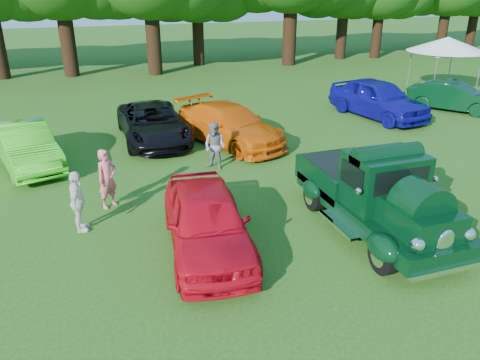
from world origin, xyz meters
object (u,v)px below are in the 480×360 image
object	(u,v)px
back_car_orange	(230,125)
back_car_green	(453,96)
canopy_tent	(447,45)
spectator_grey	(215,146)
back_car_lime	(26,146)
back_car_black	(153,123)
hero_pickup	(375,195)
spectator_pink	(107,179)
spectator_white	(78,202)
back_car_blue	(378,98)
red_convertible	(207,220)

from	to	relation	value
back_car_orange	back_car_green	distance (m)	11.16
canopy_tent	spectator_grey	bearing A→B (deg)	-155.84
back_car_lime	back_car_black	bearing A→B (deg)	2.23
back_car_lime	spectator_grey	xyz separation A→B (m)	(5.59, -2.18, 0.07)
hero_pickup	back_car_lime	size ratio (longest dim) A/B	1.21
spectator_pink	spectator_white	size ratio (longest dim) A/B	1.05
back_car_green	canopy_tent	size ratio (longest dim) A/B	0.90
hero_pickup	back_car_black	world-z (taller)	hero_pickup
canopy_tent	back_car_black	bearing A→B (deg)	-169.81
hero_pickup	back_car_lime	xyz separation A→B (m)	(-8.09, 7.09, -0.17)
back_car_black	back_car_orange	size ratio (longest dim) A/B	1.00
back_car_green	spectator_grey	world-z (taller)	spectator_grey
back_car_orange	spectator_pink	xyz separation A→B (m)	(-4.59, -3.93, 0.09)
spectator_grey	spectator_white	distance (m)	4.97
back_car_black	spectator_white	xyz separation A→B (m)	(-2.78, -6.30, 0.08)
back_car_blue	canopy_tent	xyz separation A→B (m)	(5.64, 2.65, 1.72)
spectator_grey	back_car_blue	bearing A→B (deg)	72.88
back_car_black	back_car_green	bearing A→B (deg)	-0.42
back_car_black	spectator_white	distance (m)	6.89
hero_pickup	back_car_orange	size ratio (longest dim) A/B	1.04
back_car_lime	canopy_tent	world-z (taller)	canopy_tent
red_convertible	spectator_pink	bearing A→B (deg)	129.28
spectator_pink	spectator_white	distance (m)	1.34
hero_pickup	spectator_grey	distance (m)	5.51
spectator_grey	hero_pickup	bearing A→B (deg)	-13.63
back_car_blue	canopy_tent	bearing A→B (deg)	15.04
spectator_pink	back_car_blue	bearing A→B (deg)	-12.09
back_car_green	spectator_pink	distance (m)	16.51
hero_pickup	red_convertible	xyz separation A→B (m)	(-4.01, 0.33, -0.14)
hero_pickup	canopy_tent	size ratio (longest dim) A/B	1.14
back_car_orange	back_car_green	world-z (taller)	back_car_orange
spectator_white	canopy_tent	xyz separation A→B (m)	(18.17, 9.07, 1.79)
back_car_orange	spectator_pink	distance (m)	6.04
back_car_black	back_car_green	distance (m)	13.66
spectator_pink	canopy_tent	distance (m)	19.23
back_car_orange	spectator_grey	xyz separation A→B (m)	(-1.22, -2.27, 0.05)
back_car_green	canopy_tent	world-z (taller)	canopy_tent
back_car_orange	back_car_blue	bearing A→B (deg)	-9.98
spectator_pink	canopy_tent	world-z (taller)	canopy_tent
back_car_blue	spectator_grey	world-z (taller)	back_car_blue
hero_pickup	spectator_grey	world-z (taller)	hero_pickup
back_car_lime	back_car_blue	xyz separation A→B (m)	(13.99, 1.47, 0.13)
red_convertible	back_car_green	world-z (taller)	red_convertible
back_car_black	canopy_tent	bearing A→B (deg)	10.00
back_car_black	spectator_grey	size ratio (longest dim) A/B	3.20
back_car_lime	back_car_blue	bearing A→B (deg)	-9.48
spectator_pink	spectator_grey	world-z (taller)	spectator_pink
back_car_orange	spectator_white	xyz separation A→B (m)	(-5.35, -5.04, 0.05)
back_car_blue	back_car_green	size ratio (longest dim) A/B	1.21
back_car_orange	spectator_white	world-z (taller)	spectator_white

